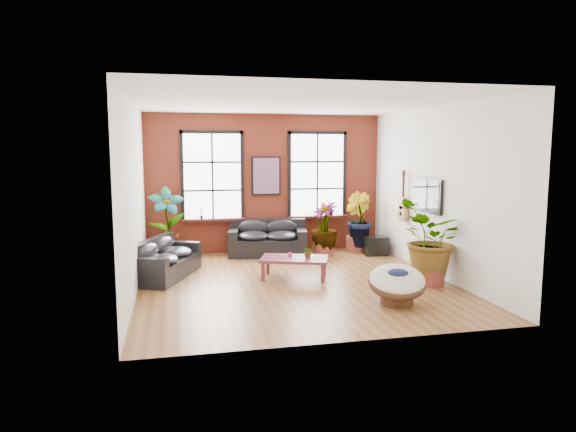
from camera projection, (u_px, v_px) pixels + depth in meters
name	position (u px, v px, depth m)	size (l,w,h in m)	color
room	(293.00, 194.00, 10.09)	(6.04, 6.54, 3.54)	brown
sofa_back	(268.00, 239.00, 12.76)	(2.03, 1.24, 0.87)	black
sofa_left	(163.00, 260.00, 10.54)	(1.52, 2.14, 0.78)	black
coffee_table	(294.00, 260.00, 10.44)	(1.52, 1.17, 0.52)	#5B212F
papasan_chair	(397.00, 283.00, 8.69)	(1.21, 1.22, 0.73)	#482C19
poster	(266.00, 176.00, 13.00)	(0.74, 0.06, 0.98)	black
tv_wall_unit	(419.00, 199.00, 11.17)	(0.13, 1.86, 1.20)	black
media_box	(375.00, 246.00, 12.80)	(0.60, 0.51, 0.46)	black
pot_back_left	(170.00, 252.00, 12.18)	(0.69, 0.69, 0.40)	brown
pot_back_right	(357.00, 244.00, 13.21)	(0.73, 0.73, 0.41)	brown
pot_right_wall	(430.00, 275.00, 9.95)	(0.59, 0.59, 0.39)	brown
pot_mid	(323.00, 248.00, 12.75)	(0.53, 0.53, 0.37)	brown
floor_plant_back_left	(167.00, 221.00, 12.10)	(0.84, 0.57, 1.59)	#134A1D
floor_plant_back_right	(358.00, 219.00, 13.09)	(0.76, 0.61, 1.39)	#134A1D
floor_plant_right_wall	(431.00, 239.00, 9.86)	(1.35, 1.17, 1.50)	#134A1D
floor_plant_mid	(324.00, 226.00, 12.68)	(0.67, 0.67, 1.19)	#134A1D
table_plant	(308.00, 252.00, 10.39)	(0.23, 0.20, 0.25)	#134A1D
sill_plant_left	(201.00, 214.00, 12.72)	(0.14, 0.10, 0.27)	#134A1D
sill_plant_right	(331.00, 210.00, 13.43)	(0.15, 0.15, 0.27)	#134A1D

